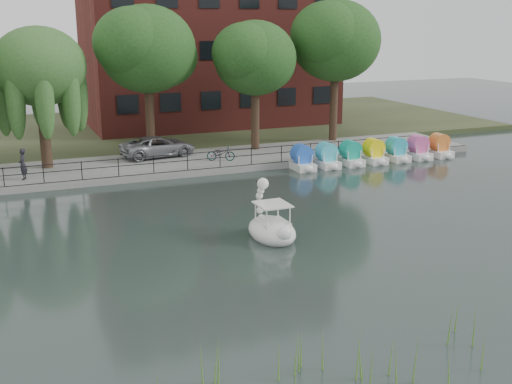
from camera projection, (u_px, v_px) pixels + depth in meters
ground_plane at (282, 249)px, 25.61m from camera, size 120.00×120.00×0.00m
promenade at (175, 164)px, 39.84m from camera, size 40.00×6.00×0.40m
kerb at (189, 174)px, 37.21m from camera, size 40.00×0.25×0.40m
land_strip at (129, 129)px, 52.35m from camera, size 60.00×22.00×0.36m
railing at (187, 157)px, 37.14m from camera, size 32.00×0.05×1.00m
apartment_building at (209, 13)px, 52.51m from camera, size 20.00×10.07×18.00m
willow_mid at (39, 67)px, 36.41m from camera, size 5.32×5.32×8.15m
broadleaf_center at (147, 50)px, 39.48m from camera, size 6.00×6.00×9.25m
broadleaf_right at (255, 59)px, 41.78m from camera, size 5.40×5.40×8.32m
broadleaf_far at (336, 41)px, 44.80m from camera, size 6.30×6.30×9.71m
minivan at (158, 145)px, 40.69m from camera, size 3.25×5.74×1.51m
bicycle at (221, 153)px, 39.59m from camera, size 1.27×1.81×1.00m
pedestrian at (22, 162)px, 34.75m from camera, size 0.64×0.81×1.98m
swan_boat at (271, 226)px, 26.75m from camera, size 1.82×2.95×2.39m
pedal_boat_row at (374, 153)px, 40.85m from camera, size 11.35×1.70×1.40m
reed_bank at (492, 328)px, 17.71m from camera, size 24.00×2.40×1.20m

